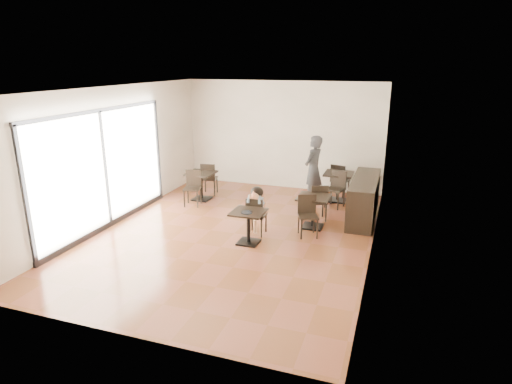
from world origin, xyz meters
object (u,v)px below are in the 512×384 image
at_px(cafe_table_mid, 313,212).
at_px(chair_back_a, 340,181).
at_px(cafe_table_back, 338,187).
at_px(chair_left_a, 210,178).
at_px(chair_left_b, 192,189).
at_px(chair_back_b, 335,190).
at_px(child_table, 248,227).
at_px(child, 257,211).
at_px(chair_mid_b, 308,217).
at_px(chair_mid_a, 318,202).
at_px(child_chair, 257,216).
at_px(cafe_table_left, 201,186).
at_px(adult_patron, 313,169).

xyz_separation_m(cafe_table_mid, chair_back_a, (0.26, 2.56, 0.10)).
relative_size(cafe_table_back, chair_left_a, 0.86).
xyz_separation_m(cafe_table_mid, chair_left_b, (-3.38, 0.53, 0.09)).
height_order(chair_back_a, chair_back_b, same).
height_order(child_table, chair_back_b, chair_back_b).
height_order(child, chair_left_a, child).
xyz_separation_m(cafe_table_back, chair_back_a, (0.00, 0.39, 0.08)).
height_order(chair_mid_b, chair_back_b, chair_back_b).
xyz_separation_m(child, chair_mid_a, (1.11, 1.34, -0.09)).
bearing_deg(chair_mid_a, chair_back_a, -120.69).
bearing_deg(cafe_table_back, chair_back_a, 90.00).
relative_size(child_table, cafe_table_mid, 0.95).
relative_size(child_chair, cafe_table_left, 1.11).
bearing_deg(chair_mid_a, chair_mid_b, 66.58).
bearing_deg(child_table, chair_mid_b, 35.43).
height_order(cafe_table_left, chair_mid_a, chair_mid_a).
bearing_deg(cafe_table_back, adult_patron, -155.22).
relative_size(cafe_table_left, chair_mid_a, 0.86).
relative_size(child_chair, chair_mid_b, 0.95).
distance_m(chair_mid_a, chair_back_b, 1.10).
height_order(child_chair, chair_back_b, chair_back_b).
height_order(adult_patron, cafe_table_left, adult_patron).
bearing_deg(chair_mid_a, child, 26.89).
bearing_deg(chair_back_a, adult_patron, 63.01).
bearing_deg(chair_left_a, adult_patron, 173.05).
height_order(child_chair, chair_left_a, chair_left_a).
bearing_deg(chair_mid_a, chair_left_a, -41.11).
bearing_deg(cafe_table_back, cafe_table_mid, -96.74).
height_order(cafe_table_left, chair_left_b, chair_left_b).
bearing_deg(child_chair, cafe_table_left, -39.52).
height_order(chair_mid_b, chair_back_a, chair_back_a).
relative_size(child, chair_back_b, 1.13).
bearing_deg(chair_left_b, cafe_table_left, 78.45).
relative_size(child, chair_left_a, 1.17).
relative_size(child_table, chair_back_a, 0.75).
distance_m(chair_left_b, chair_back_b, 3.80).
relative_size(cafe_table_mid, chair_mid_a, 0.83).
distance_m(child, cafe_table_back, 3.27).
distance_m(cafe_table_left, chair_mid_b, 3.76).
distance_m(child_table, chair_left_b, 2.94).
relative_size(child_chair, cafe_table_back, 1.08).
bearing_deg(cafe_table_left, chair_mid_b, -25.71).
distance_m(cafe_table_back, chair_mid_b, 2.73).
height_order(child, chair_left_b, child).
distance_m(cafe_table_back, chair_left_a, 3.68).
height_order(child, chair_back_a, child).
bearing_deg(chair_mid_b, chair_left_a, 123.80).
bearing_deg(child_chair, chair_back_a, -112.24).
xyz_separation_m(adult_patron, chair_mid_a, (0.39, -1.32, -0.47)).
distance_m(child, chair_back_a, 3.62).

